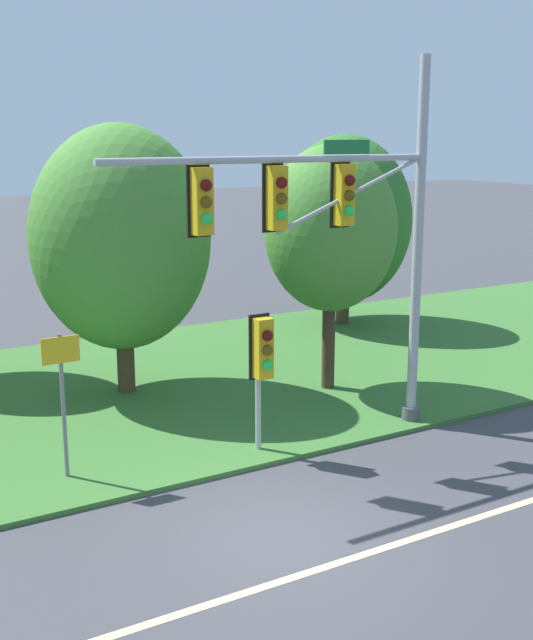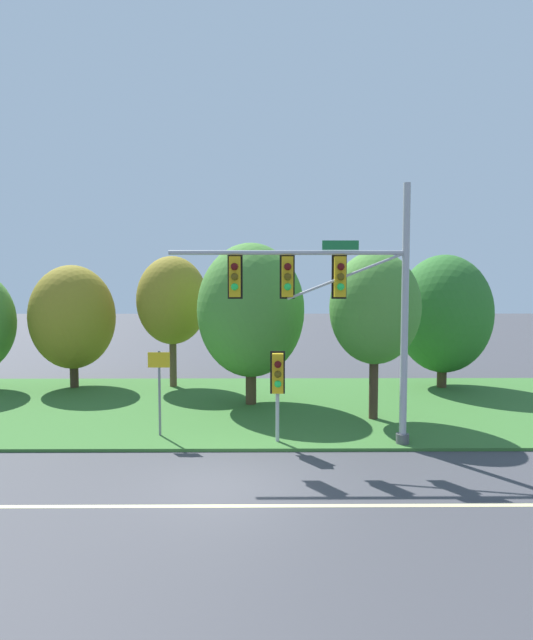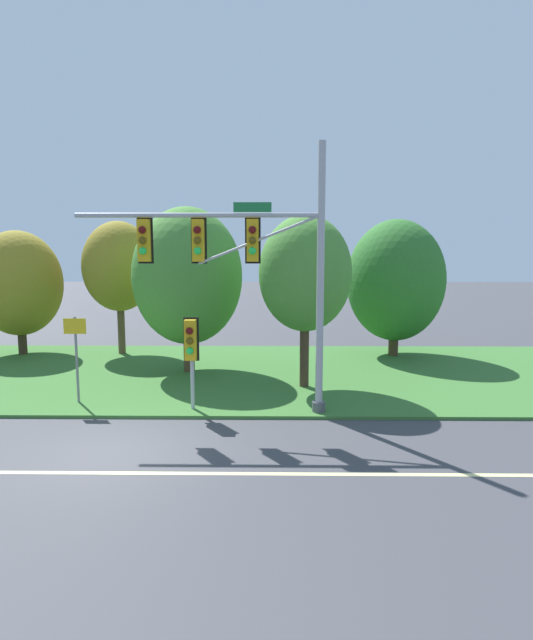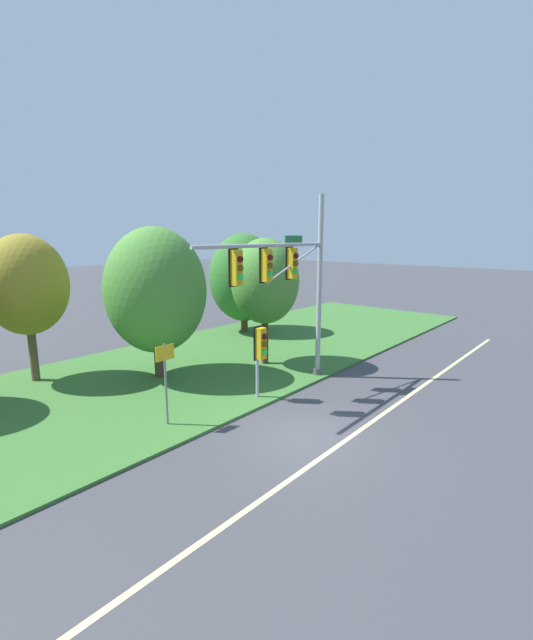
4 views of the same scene
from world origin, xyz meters
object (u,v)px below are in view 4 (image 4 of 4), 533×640
tree_right_far (244,278)px  tree_tall_centre (265,282)px  traffic_signal_mast (290,276)px  pedestrian_signal_near_kerb (260,347)px  tree_behind_signpost (26,285)px  tree_mid_verge (156,291)px  route_sign_post (165,373)px

tree_right_far → tree_tall_centre: bearing=-128.7°
traffic_signal_mast → pedestrian_signal_near_kerb: 3.12m
traffic_signal_mast → tree_behind_signpost: bearing=126.2°
traffic_signal_mast → pedestrian_signal_near_kerb: bearing=177.7°
tree_mid_verge → tree_behind_signpost: bearing=136.6°
traffic_signal_mast → tree_tall_centre: size_ratio=1.30×
traffic_signal_mast → tree_right_far: (6.48, 8.67, -1.09)m
route_sign_post → tree_mid_verge: bearing=56.9°
pedestrian_signal_near_kerb → tree_tall_centre: bearing=38.4°
traffic_signal_mast → tree_tall_centre: bearing=57.2°
traffic_signal_mast → tree_tall_centre: traffic_signal_mast is taller
pedestrian_signal_near_kerb → tree_right_far: bearing=46.4°
pedestrian_signal_near_kerb → tree_tall_centre: (3.61, 2.87, 2.02)m
tree_behind_signpost → tree_right_far: (13.03, -0.29, -0.63)m
tree_behind_signpost → route_sign_post: bearing=-82.9°
pedestrian_signal_near_kerb → route_sign_post: 3.91m
pedestrian_signal_near_kerb → tree_mid_verge: 5.61m
pedestrian_signal_near_kerb → route_sign_post: size_ratio=1.03×
pedestrian_signal_near_kerb → tree_behind_signpost: tree_behind_signpost is taller
tree_behind_signpost → tree_mid_verge: bearing=-43.4°
traffic_signal_mast → pedestrian_signal_near_kerb: traffic_signal_mast is taller
traffic_signal_mast → tree_behind_signpost: size_ratio=1.26×
tree_mid_verge → pedestrian_signal_near_kerb: bearing=-79.7°
traffic_signal_mast → route_sign_post: 6.28m
tree_tall_centre → tree_behind_signpost: bearing=144.5°
tree_mid_verge → tree_tall_centre: 5.14m
pedestrian_signal_near_kerb → tree_mid_verge: tree_mid_verge is taller
traffic_signal_mast → tree_mid_verge: size_ratio=1.20×
pedestrian_signal_near_kerb → tree_behind_signpost: 10.33m
tree_tall_centre → tree_right_far: tree_right_far is taller
tree_behind_signpost → tree_mid_verge: size_ratio=0.95×
route_sign_post → tree_behind_signpost: tree_behind_signpost is taller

